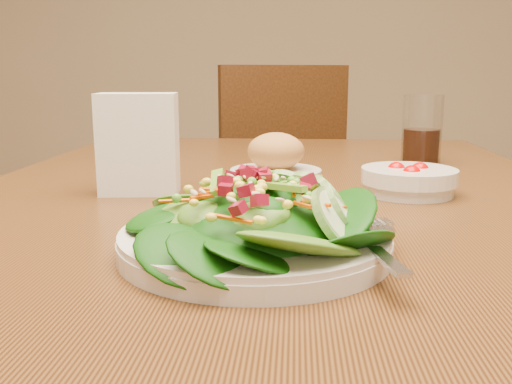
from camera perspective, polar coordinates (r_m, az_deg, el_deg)
dining_table at (r=0.79m, az=1.43°, el=-7.89°), size 0.90×1.40×0.75m
chair_far at (r=1.92m, az=1.31°, el=-0.75°), size 0.57×0.57×0.94m
salad_plate at (r=0.53m, az=0.82°, el=-3.35°), size 0.26×0.26×0.07m
bread_plate at (r=0.91m, az=1.99°, el=3.24°), size 0.15×0.15×0.07m
tomato_bowl at (r=0.82m, az=15.02°, el=1.13°), size 0.13×0.13×0.04m
drinking_glass at (r=1.11m, az=16.24°, el=5.59°), size 0.07×0.07×0.13m
napkin_holder at (r=0.81m, az=-11.68°, el=5.01°), size 0.11×0.07×0.14m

